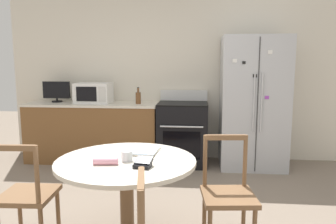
% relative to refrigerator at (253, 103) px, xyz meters
% --- Properties ---
extents(back_wall, '(5.20, 0.10, 2.60)m').
position_rel_refrigerator_xyz_m(back_wall, '(-1.17, 0.42, 0.36)').
color(back_wall, silver).
rests_on(back_wall, ground_plane).
extents(kitchen_counter, '(2.01, 0.64, 0.90)m').
position_rel_refrigerator_xyz_m(kitchen_counter, '(-2.38, 0.06, -0.49)').
color(kitchen_counter, brown).
rests_on(kitchen_counter, ground_plane).
extents(refrigerator, '(0.91, 0.73, 1.87)m').
position_rel_refrigerator_xyz_m(refrigerator, '(0.00, 0.00, 0.00)').
color(refrigerator, '#B2B5BA').
rests_on(refrigerator, ground_plane).
extents(oven_range, '(0.73, 0.68, 1.08)m').
position_rel_refrigerator_xyz_m(oven_range, '(-1.01, 0.03, -0.47)').
color(oven_range, black).
rests_on(oven_range, ground_plane).
extents(microwave, '(0.52, 0.37, 0.30)m').
position_rel_refrigerator_xyz_m(microwave, '(-2.36, 0.05, 0.12)').
color(microwave, white).
rests_on(microwave, kitchen_counter).
extents(countertop_tv, '(0.42, 0.16, 0.32)m').
position_rel_refrigerator_xyz_m(countertop_tv, '(-2.96, 0.10, 0.14)').
color(countertop_tv, black).
rests_on(countertop_tv, kitchen_counter).
extents(counter_bottle, '(0.08, 0.08, 0.25)m').
position_rel_refrigerator_xyz_m(counter_bottle, '(-1.67, 0.01, 0.06)').
color(counter_bottle, brown).
rests_on(counter_bottle, kitchen_counter).
extents(dining_table, '(1.11, 1.11, 0.75)m').
position_rel_refrigerator_xyz_m(dining_table, '(-1.34, -2.29, -0.35)').
color(dining_table, beige).
rests_on(dining_table, ground_plane).
extents(dining_chair_left, '(0.44, 0.44, 0.90)m').
position_rel_refrigerator_xyz_m(dining_chair_left, '(-2.16, -2.33, -0.50)').
color(dining_chair_left, brown).
rests_on(dining_chair_left, ground_plane).
extents(dining_chair_right, '(0.46, 0.46, 0.90)m').
position_rel_refrigerator_xyz_m(dining_chair_right, '(-0.53, -2.15, -0.50)').
color(dining_chair_right, brown).
rests_on(dining_chair_right, ground_plane).
extents(candle_glass, '(0.09, 0.09, 0.08)m').
position_rel_refrigerator_xyz_m(candle_glass, '(-1.33, -2.31, -0.15)').
color(candle_glass, silver).
rests_on(candle_glass, dining_table).
extents(folded_napkin, '(0.19, 0.07, 0.05)m').
position_rel_refrigerator_xyz_m(folded_napkin, '(-1.46, -2.43, -0.16)').
color(folded_napkin, pink).
rests_on(folded_napkin, dining_table).
extents(wallet, '(0.14, 0.15, 0.07)m').
position_rel_refrigerator_xyz_m(wallet, '(-1.17, -2.46, -0.16)').
color(wallet, black).
rests_on(wallet, dining_table).
extents(mail_stack, '(0.28, 0.34, 0.02)m').
position_rel_refrigerator_xyz_m(mail_stack, '(-1.23, -2.06, -0.17)').
color(mail_stack, white).
rests_on(mail_stack, dining_table).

